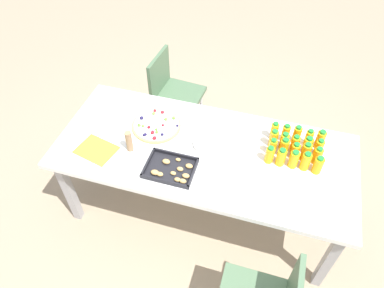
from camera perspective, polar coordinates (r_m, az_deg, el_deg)
ground_plane at (r=3.04m, az=1.62°, el=-10.05°), size 12.00×12.00×0.00m
party_table at (r=2.51m, az=1.94°, el=-1.88°), size 2.04×0.88×0.72m
chair_near_right at (r=3.29m, az=-3.23°, el=8.60°), size 0.43×0.43×0.83m
juice_bottle_0 at (r=2.58m, az=19.69°, el=0.68°), size 0.06×0.06×0.15m
juice_bottle_1 at (r=2.57m, az=18.05°, el=0.91°), size 0.05×0.05×0.14m
juice_bottle_2 at (r=2.56m, az=16.29°, el=1.43°), size 0.05×0.05×0.14m
juice_bottle_3 at (r=2.56m, az=14.63°, el=1.67°), size 0.05×0.05×0.14m
juice_bottle_4 at (r=2.55m, az=12.93°, el=2.02°), size 0.05×0.05×0.14m
juice_bottle_5 at (r=2.53m, az=19.50°, el=-0.57°), size 0.05×0.05×0.14m
juice_bottle_6 at (r=2.52m, az=17.88°, el=-0.17°), size 0.06×0.06×0.13m
juice_bottle_7 at (r=2.51m, az=16.03°, el=0.07°), size 0.05×0.05×0.13m
juice_bottle_8 at (r=2.50m, az=14.41°, el=0.46°), size 0.06×0.06×0.14m
juice_bottle_9 at (r=2.50m, az=12.81°, el=0.84°), size 0.06×0.06×0.14m
juice_bottle_10 at (r=2.47m, az=19.29°, el=-1.78°), size 0.06×0.06×0.14m
juice_bottle_11 at (r=2.46m, az=17.63°, el=-1.25°), size 0.06×0.06×0.15m
juice_bottle_12 at (r=2.46m, az=16.03°, el=-1.08°), size 0.06×0.06×0.13m
juice_bottle_13 at (r=2.45m, az=14.38°, el=-0.54°), size 0.06×0.06×0.15m
juice_bottle_14 at (r=2.45m, az=12.64°, el=-0.46°), size 0.05×0.05×0.14m
juice_bottle_15 at (r=2.42m, az=19.39°, el=-3.17°), size 0.06×0.06×0.14m
juice_bottle_16 at (r=2.42m, az=17.61°, el=-2.62°), size 0.06×0.06×0.14m
juice_bottle_17 at (r=2.41m, az=15.87°, el=-2.34°), size 0.06×0.06×0.14m
juice_bottle_18 at (r=2.40m, az=13.96°, el=-2.04°), size 0.06×0.06×0.14m
juice_bottle_19 at (r=2.40m, az=12.22°, el=-1.68°), size 0.06×0.06×0.13m
fruit_pizza at (r=2.62m, az=-5.68°, el=2.99°), size 0.36×0.36×0.05m
snack_tray at (r=2.33m, az=-3.32°, el=-4.02°), size 0.32×0.25×0.04m
plate_stack at (r=2.49m, az=2.55°, el=0.19°), size 0.21×0.21×0.02m
napkin_stack at (r=2.27m, az=8.72°, el=-6.97°), size 0.15×0.15×0.01m
cardboard_tube at (r=2.43m, az=-9.96°, el=0.42°), size 0.04×0.04×0.16m
paper_folder at (r=2.54m, az=-14.94°, el=-0.89°), size 0.30×0.25×0.01m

